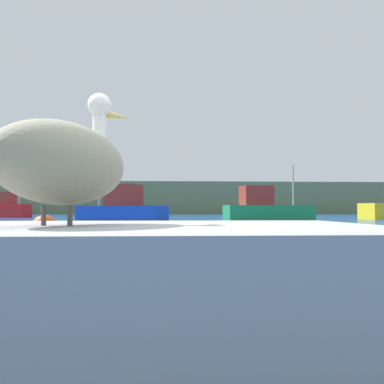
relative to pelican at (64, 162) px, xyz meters
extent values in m
plane|color=#194C93|center=(0.60, 0.32, -1.10)|extent=(260.00, 260.00, 0.00)
cube|color=#6B7A51|center=(0.60, 73.93, 1.40)|extent=(140.00, 16.71, 5.00)
cube|color=#989898|center=(0.00, -0.01, -0.74)|extent=(3.88, 2.16, 0.72)
ellipsoid|color=gray|center=(0.00, -0.01, -0.01)|extent=(0.96, 1.23, 0.50)
cylinder|color=white|center=(0.16, 0.34, 0.22)|extent=(0.09, 0.09, 0.31)
sphere|color=white|center=(0.16, 0.34, 0.43)|extent=(0.16, 0.16, 0.16)
cone|color=gold|center=(0.26, 0.57, 0.40)|extent=(0.20, 0.33, 0.09)
cylinder|color=#4C4742|center=(-0.11, -0.02, -0.32)|extent=(0.03, 0.03, 0.12)
cylinder|color=#4C4742|center=(0.06, -0.10, -0.32)|extent=(0.03, 0.03, 0.12)
cube|color=#1E8C4C|center=(8.08, 28.27, -0.57)|extent=(6.28, 2.66, 1.07)
cube|color=maroon|center=(7.19, 28.18, 0.64)|extent=(2.18, 1.98, 1.34)
cylinder|color=#B2B2B2|center=(9.90, 28.47, 1.38)|extent=(0.12, 0.12, 2.82)
cube|color=red|center=(-13.92, 41.19, -0.47)|extent=(4.80, 3.40, 1.26)
cube|color=maroon|center=(-14.20, 41.33, 0.74)|extent=(2.12, 1.76, 1.16)
cylinder|color=#B2B2B2|center=(-12.68, 40.53, 1.62)|extent=(0.12, 0.12, 2.92)
cube|color=blue|center=(-2.18, 29.52, -0.59)|extent=(6.69, 4.73, 1.02)
cube|color=maroon|center=(-2.07, 29.47, 0.68)|extent=(2.80, 2.54, 1.52)
cylinder|color=#B2B2B2|center=(-3.91, 30.35, 1.25)|extent=(0.12, 0.12, 2.66)
cylinder|color=#3F382D|center=(-4.94, 30.85, 0.27)|extent=(0.10, 0.10, 0.70)
sphere|color=#E54C19|center=(-2.28, 8.58, -0.77)|extent=(0.67, 0.67, 0.67)
camera|label=1|loc=(0.58, -2.76, -0.28)|focal=42.23mm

